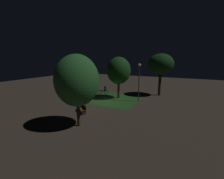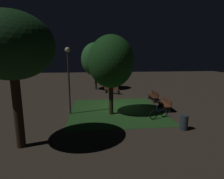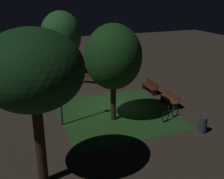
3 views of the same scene
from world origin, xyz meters
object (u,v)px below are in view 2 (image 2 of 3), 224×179
at_px(bench_near_trees, 165,104).
at_px(bicycle, 159,113).
at_px(tree_tall_center, 11,47).
at_px(bench_front_left, 112,89).
at_px(bench_lawn_edge, 154,96).
at_px(tree_near_wall, 111,62).
at_px(trash_bin, 184,122).
at_px(tree_lawn_side, 95,59).
at_px(lamp_post_plaza_west, 68,70).

height_order(bench_near_trees, bicycle, bicycle).
relative_size(bench_near_trees, bicycle, 1.19).
xyz_separation_m(tree_tall_center, bicycle, (3.02, -7.82, -4.23)).
bearing_deg(bench_front_left, bench_lawn_edge, -135.68).
bearing_deg(bicycle, tree_near_wall, 68.68).
height_order(trash_bin, bicycle, bicycle).
height_order(tree_lawn_side, lamp_post_plaza_west, tree_lawn_side).
bearing_deg(bench_near_trees, trash_bin, 173.05).
xyz_separation_m(tree_near_wall, tree_tall_center, (-4.24, 4.68, 0.81)).
distance_m(tree_lawn_side, bicycle, 12.09).
height_order(tree_lawn_side, tree_tall_center, tree_tall_center).
bearing_deg(tree_lawn_side, bicycle, -159.69).
xyz_separation_m(trash_bin, bicycle, (1.99, 0.72, -0.09)).
relative_size(tree_near_wall, lamp_post_plaza_west, 1.18).
xyz_separation_m(bench_lawn_edge, trash_bin, (-6.57, 0.47, -0.05)).
height_order(tree_near_wall, tree_lawn_side, tree_lawn_side).
distance_m(trash_bin, bicycle, 2.12).
bearing_deg(bench_near_trees, lamp_post_plaza_west, 91.77).
distance_m(bench_near_trees, bench_lawn_edge, 2.72).
relative_size(bench_near_trees, lamp_post_plaza_west, 0.38).
distance_m(bench_lawn_edge, tree_near_wall, 6.38).
distance_m(bench_front_left, tree_near_wall, 7.73).
bearing_deg(tree_near_wall, lamp_post_plaza_west, 82.20).
bearing_deg(tree_tall_center, bench_lawn_edge, -49.87).
bearing_deg(lamp_post_plaza_west, tree_tall_center, 159.72).
bearing_deg(lamp_post_plaza_west, trash_bin, -118.00).
bearing_deg(trash_bin, bench_lawn_edge, -4.09).
distance_m(bench_front_left, trash_bin, 10.62).
relative_size(tree_near_wall, trash_bin, 6.49).
distance_m(bench_near_trees, tree_lawn_side, 10.91).
distance_m(bench_front_left, bicycle, 8.51).
bearing_deg(bench_lawn_edge, bench_front_left, 44.32).
relative_size(bench_front_left, tree_near_wall, 0.31).
xyz_separation_m(bench_front_left, tree_lawn_side, (2.71, 1.69, 3.20)).
bearing_deg(bench_front_left, lamp_post_plaza_west, 150.09).
relative_size(tree_lawn_side, trash_bin, 6.62).
relative_size(bench_near_trees, bench_lawn_edge, 1.01).
xyz_separation_m(tree_near_wall, lamp_post_plaza_west, (0.41, 2.96, -0.55)).
xyz_separation_m(bench_near_trees, tree_near_wall, (-0.63, 4.33, 3.28)).
xyz_separation_m(bench_lawn_edge, lamp_post_plaza_west, (-2.94, 7.29, 2.73)).
relative_size(bench_near_trees, tree_lawn_side, 0.32).
xyz_separation_m(tree_near_wall, bicycle, (-1.23, -3.15, -3.42)).
distance_m(bench_lawn_edge, bench_front_left, 5.04).
bearing_deg(bench_lawn_edge, tree_near_wall, 127.71).
relative_size(bench_lawn_edge, trash_bin, 2.10).
relative_size(bench_lawn_edge, tree_tall_center, 0.30).
xyz_separation_m(lamp_post_plaza_west, bicycle, (-1.63, -6.10, -2.87)).
bearing_deg(lamp_post_plaza_west, bench_near_trees, -88.23).
bearing_deg(bicycle, trash_bin, -160.26).
bearing_deg(tree_near_wall, bench_near_trees, -81.71).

